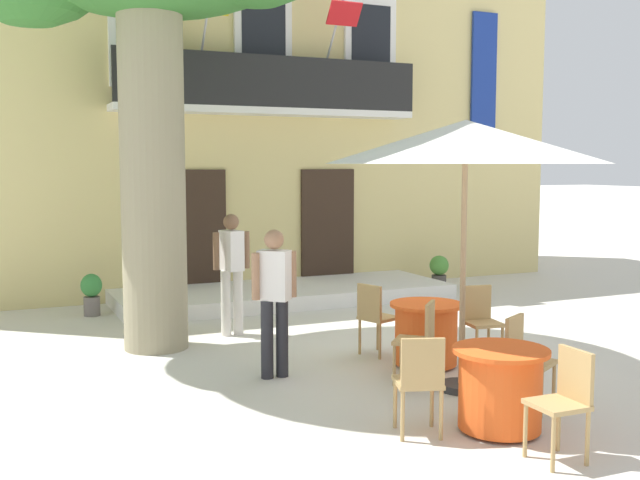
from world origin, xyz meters
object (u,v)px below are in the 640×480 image
Objects in this scene: cafe_chair_near_tree_2 at (420,336)px; cafe_umbrella at (465,143)px; ground_planter_left at (92,292)px; ground_planter_right at (439,270)px; cafe_table_middle at (500,389)px; pedestrian_near_entrance at (274,294)px; cafe_chair_middle_0 at (524,355)px; pedestrian_mid_plaza at (232,267)px; cafe_chair_middle_2 at (565,396)px; cafe_chair_middle_1 at (420,378)px; cafe_chair_near_tree_1 at (375,314)px; cafe_chair_near_tree_0 at (480,317)px; cafe_table_near_tree at (426,333)px.

cafe_umbrella is at bearing -55.27° from cafe_chair_near_tree_2.
ground_planter_right is (6.52, 0.03, -0.02)m from ground_planter_left.
pedestrian_near_entrance reaches higher than cafe_table_middle.
ground_planter_right is at bearing 60.79° from cafe_table_middle.
pedestrian_mid_plaza is at bearing 111.27° from cafe_chair_middle_0.
cafe_table_middle is 0.95× the size of cafe_chair_middle_2.
cafe_chair_middle_1 and cafe_chair_middle_2 have the same top height.
cafe_chair_near_tree_1 is 1.00× the size of cafe_chair_middle_1.
ground_planter_right is (2.54, 4.80, -0.18)m from cafe_chair_near_tree_0.
cafe_table_near_tree is 0.95× the size of cafe_chair_near_tree_2.
cafe_chair_middle_1 is at bearing -123.45° from cafe_table_near_tree.
cafe_chair_middle_0 and cafe_chair_middle_2 have the same top height.
ground_planter_left is at bearing 125.71° from cafe_chair_near_tree_1.
pedestrian_mid_plaza reaches higher than cafe_chair_middle_2.
pedestrian_mid_plaza reaches higher than ground_planter_left.
ground_planter_right is at bearing 63.38° from cafe_chair_middle_0.
cafe_chair_near_tree_0 and cafe_chair_middle_1 have the same top height.
cafe_chair_near_tree_1 is 3.60m from cafe_chair_middle_2.
cafe_table_middle is at bearing -94.58° from cafe_chair_near_tree_2.
ground_planter_left is 6.52m from ground_planter_right.
cafe_umbrella is (-0.22, 0.73, 2.08)m from cafe_chair_middle_0.
cafe_chair_near_tree_0 and cafe_chair_middle_2 have the same top height.
cafe_table_near_tree is at bearing -64.73° from cafe_chair_near_tree_1.
cafe_chair_near_tree_0 reaches higher than cafe_table_near_tree.
cafe_chair_near_tree_2 is at bearing -33.03° from pedestrian_near_entrance.
cafe_chair_near_tree_2 is at bearing 88.36° from cafe_chair_middle_2.
cafe_table_near_tree is at bearing -124.64° from ground_planter_right.
cafe_table_near_tree is 0.95× the size of cafe_chair_near_tree_0.
ground_planter_left is (-2.78, 5.33, -0.15)m from cafe_chair_near_tree_2.
cafe_table_near_tree is 0.51× the size of pedestrian_mid_plaza.
cafe_table_middle is 7.38m from ground_planter_left.
pedestrian_mid_plaza is (-1.09, 5.42, 0.44)m from cafe_chair_middle_2.
cafe_table_middle is at bearing -144.93° from cafe_chair_middle_0.
cafe_chair_middle_0 is 1.44× the size of ground_planter_right.
pedestrian_near_entrance is at bearing 112.06° from cafe_chair_middle_2.
pedestrian_near_entrance is 0.98× the size of pedestrian_mid_plaza.
cafe_umbrella is at bearing -100.48° from cafe_table_near_tree.
ground_planter_left is (-2.91, 4.05, -0.15)m from cafe_chair_near_tree_1.
cafe_chair_middle_1 reaches higher than ground_planter_left.
pedestrian_near_entrance is at bearing -138.72° from ground_planter_right.
cafe_umbrella is (0.34, 1.92, 2.08)m from cafe_chair_middle_2.
cafe_chair_near_tree_2 is 3.35m from pedestrian_mid_plaza.
cafe_table_middle is at bearing -68.93° from ground_planter_left.
pedestrian_near_entrance reaches higher than cafe_chair_middle_1.
cafe_chair_near_tree_1 and cafe_chair_middle_2 have the same top height.
ground_planter_left is 0.39× the size of pedestrian_mid_plaza.
cafe_chair_near_tree_0 reaches higher than ground_planter_right.
ground_planter_right is at bearing 55.70° from cafe_chair_middle_1.
cafe_chair_near_tree_0 is at bearing -2.70° from cafe_table_near_tree.
cafe_chair_near_tree_0 is 2.48m from cafe_umbrella.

